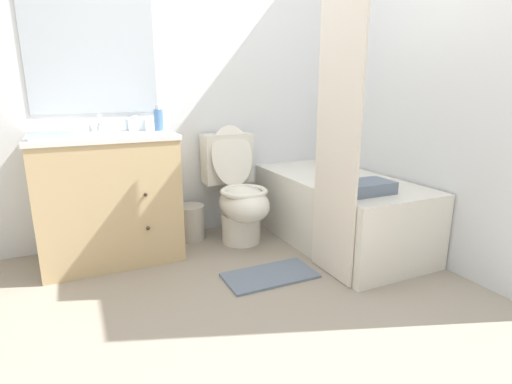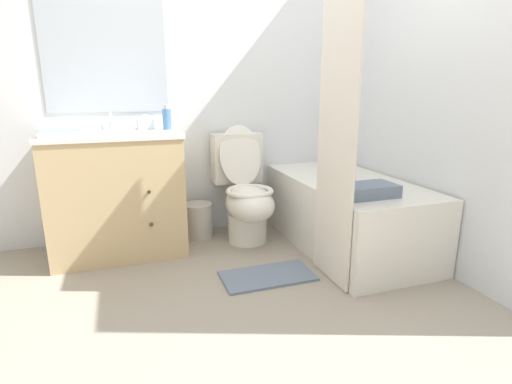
# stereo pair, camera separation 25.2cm
# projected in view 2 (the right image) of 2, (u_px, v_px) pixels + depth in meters

# --- Properties ---
(ground_plane) EXTENTS (14.00, 14.00, 0.00)m
(ground_plane) POSITION_uv_depth(u_px,v_px,m) (286.00, 328.00, 1.99)
(ground_plane) COLOR gray
(wall_back) EXTENTS (8.00, 0.06, 2.50)m
(wall_back) POSITION_uv_depth(u_px,v_px,m) (209.00, 75.00, 3.11)
(wall_back) COLOR silver
(wall_back) RESTS_ON ground_plane
(wall_right) EXTENTS (0.05, 2.56, 2.50)m
(wall_right) POSITION_uv_depth(u_px,v_px,m) (409.00, 74.00, 2.77)
(wall_right) COLOR silver
(wall_right) RESTS_ON ground_plane
(vanity_cabinet) EXTENTS (0.90, 0.59, 0.86)m
(vanity_cabinet) POSITION_uv_depth(u_px,v_px,m) (117.00, 192.00, 2.81)
(vanity_cabinet) COLOR tan
(vanity_cabinet) RESTS_ON ground_plane
(sink_faucet) EXTENTS (0.14, 0.12, 0.12)m
(sink_faucet) POSITION_uv_depth(u_px,v_px,m) (111.00, 125.00, 2.87)
(sink_faucet) COLOR silver
(sink_faucet) RESTS_ON vanity_cabinet
(toilet) EXTENTS (0.39, 0.68, 0.88)m
(toilet) POSITION_uv_depth(u_px,v_px,m) (245.00, 193.00, 3.06)
(toilet) COLOR silver
(toilet) RESTS_ON ground_plane
(bathtub) EXTENTS (0.72, 1.41, 0.51)m
(bathtub) POSITION_uv_depth(u_px,v_px,m) (346.00, 213.00, 2.96)
(bathtub) COLOR silver
(bathtub) RESTS_ON ground_plane
(shower_curtain) EXTENTS (0.02, 0.41, 1.86)m
(shower_curtain) POSITION_uv_depth(u_px,v_px,m) (337.00, 128.00, 2.27)
(shower_curtain) COLOR silver
(shower_curtain) RESTS_ON ground_plane
(wastebasket) EXTENTS (0.23, 0.23, 0.27)m
(wastebasket) POSITION_uv_depth(u_px,v_px,m) (198.00, 220.00, 3.17)
(wastebasket) COLOR #B7B2A8
(wastebasket) RESTS_ON ground_plane
(tissue_box) EXTENTS (0.12, 0.14, 0.10)m
(tissue_box) POSITION_uv_depth(u_px,v_px,m) (145.00, 123.00, 2.91)
(tissue_box) COLOR silver
(tissue_box) RESTS_ON vanity_cabinet
(soap_dispenser) EXTENTS (0.06, 0.06, 0.18)m
(soap_dispenser) POSITION_uv_depth(u_px,v_px,m) (167.00, 119.00, 2.86)
(soap_dispenser) COLOR #4C7AB2
(soap_dispenser) RESTS_ON vanity_cabinet
(hand_towel_folded) EXTENTS (0.24, 0.14, 0.06)m
(hand_towel_folded) POSITION_uv_depth(u_px,v_px,m) (61.00, 132.00, 2.45)
(hand_towel_folded) COLOR silver
(hand_towel_folded) RESTS_ON vanity_cabinet
(bath_towel_folded) EXTENTS (0.34, 0.21, 0.08)m
(bath_towel_folded) POSITION_uv_depth(u_px,v_px,m) (368.00, 190.00, 2.45)
(bath_towel_folded) COLOR slate
(bath_towel_folded) RESTS_ON bathtub
(bath_mat) EXTENTS (0.58, 0.30, 0.02)m
(bath_mat) POSITION_uv_depth(u_px,v_px,m) (268.00, 276.00, 2.51)
(bath_mat) COLOR slate
(bath_mat) RESTS_ON ground_plane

